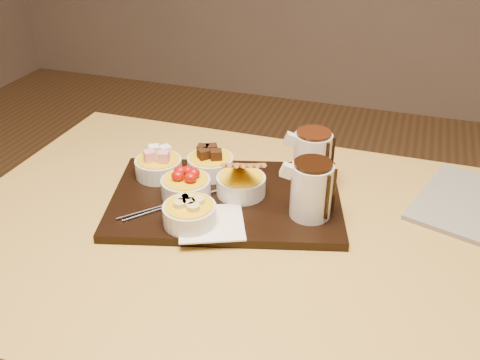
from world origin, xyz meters
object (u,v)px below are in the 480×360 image
(bowl_strawberries, at_px, (186,188))
(serving_board, at_px, (226,199))
(dining_table, at_px, (258,273))
(pitcher_milk_chocolate, at_px, (312,158))
(pitcher_dark_chocolate, at_px, (311,191))

(bowl_strawberries, bearing_deg, serving_board, 19.22)
(dining_table, height_order, pitcher_milk_chocolate, pitcher_milk_chocolate)
(serving_board, height_order, bowl_strawberries, bowl_strawberries)
(bowl_strawberries, xyz_separation_m, pitcher_milk_chocolate, (0.23, 0.14, 0.03))
(dining_table, xyz_separation_m, pitcher_milk_chocolate, (0.06, 0.19, 0.17))
(bowl_strawberries, distance_m, pitcher_dark_chocolate, 0.25)
(serving_board, relative_size, pitcher_milk_chocolate, 4.29)
(dining_table, bearing_deg, bowl_strawberries, 163.33)
(serving_board, xyz_separation_m, bowl_strawberries, (-0.08, -0.03, 0.03))
(dining_table, distance_m, bowl_strawberries, 0.22)
(dining_table, bearing_deg, serving_board, 140.41)
(dining_table, relative_size, serving_board, 2.61)
(bowl_strawberries, height_order, pitcher_dark_chocolate, pitcher_dark_chocolate)
(serving_board, height_order, pitcher_milk_chocolate, pitcher_milk_chocolate)
(serving_board, bearing_deg, pitcher_milk_chocolate, 21.80)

